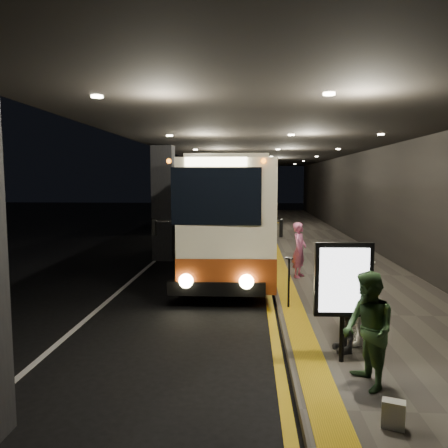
{
  "coord_description": "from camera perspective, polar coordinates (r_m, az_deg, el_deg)",
  "views": [
    {
      "loc": [
        1.85,
        -12.69,
        3.12
      ],
      "look_at": [
        1.01,
        1.15,
        1.7
      ],
      "focal_mm": 35.0,
      "sensor_mm": 36.0,
      "label": 1
    }
  ],
  "objects": [
    {
      "name": "support_columns",
      "position": [
        17.04,
        -7.89,
        2.7
      ],
      "size": [
        0.8,
        24.8,
        4.4
      ],
      "color": "black",
      "rests_on": "ground"
    },
    {
      "name": "sidewalk",
      "position": [
        18.18,
        12.62,
        -3.93
      ],
      "size": [
        4.5,
        50.0,
        0.15
      ],
      "primitive_type": "cube",
      "color": "#514C44",
      "rests_on": "ground"
    },
    {
      "name": "ground",
      "position": [
        13.19,
        -4.74,
        -7.85
      ],
      "size": [
        90.0,
        90.0,
        0.0
      ],
      "primitive_type": "plane",
      "color": "black"
    },
    {
      "name": "coach_second",
      "position": [
        32.34,
        1.7,
        3.61
      ],
      "size": [
        3.2,
        12.4,
        3.86
      ],
      "rotation": [
        0.0,
        0.0,
        -0.05
      ],
      "color": "beige",
      "rests_on": "ground"
    },
    {
      "name": "tactile_strip",
      "position": [
        17.96,
        6.62,
        -3.69
      ],
      "size": [
        0.5,
        50.0,
        0.01
      ],
      "primitive_type": "cube",
      "color": "gold",
      "rests_on": "sidewalk"
    },
    {
      "name": "canopy",
      "position": [
        17.76,
        5.64,
        10.6
      ],
      "size": [
        9.0,
        50.0,
        0.4
      ],
      "primitive_type": "cube",
      "color": "black",
      "rests_on": "support_columns"
    },
    {
      "name": "kerb_stripe_yellow",
      "position": [
        17.96,
        5.02,
        -4.16
      ],
      "size": [
        0.18,
        50.0,
        0.01
      ],
      "primitive_type": "cube",
      "color": "gold",
      "rests_on": "ground"
    },
    {
      "name": "bag_polka",
      "position": [
        8.64,
        17.6,
        -13.18
      ],
      "size": [
        0.34,
        0.23,
        0.38
      ],
      "primitive_type": "cube",
      "rotation": [
        0.0,
        0.0,
        0.34
      ],
      "color": "black",
      "rests_on": "sidewalk"
    },
    {
      "name": "bag_plain",
      "position": [
        6.05,
        21.25,
        -22.15
      ],
      "size": [
        0.3,
        0.24,
        0.33
      ],
      "primitive_type": "cube",
      "rotation": [
        0.0,
        0.0,
        -0.34
      ],
      "color": "silver",
      "rests_on": "sidewalk"
    },
    {
      "name": "terminal_wall",
      "position": [
        18.42,
        19.78,
        5.13
      ],
      "size": [
        0.1,
        50.0,
        6.0
      ],
      "primitive_type": "cube",
      "color": "black",
      "rests_on": "ground"
    },
    {
      "name": "passenger_waiting_green",
      "position": [
        6.69,
        18.32,
        -13.03
      ],
      "size": [
        0.65,
        0.9,
        1.68
      ],
      "primitive_type": "imported",
      "rotation": [
        0.0,
        0.0,
        -1.38
      ],
      "color": "#3A6136",
      "rests_on": "sidewalk"
    },
    {
      "name": "passenger_boarding",
      "position": [
        13.48,
        9.81,
        -3.34
      ],
      "size": [
        0.62,
        0.72,
        1.67
      ],
      "primitive_type": "imported",
      "rotation": [
        0.0,
        0.0,
        1.14
      ],
      "color": "#CE6094",
      "rests_on": "sidewalk"
    },
    {
      "name": "passenger_waiting_grey",
      "position": [
        7.94,
        15.63,
        -10.35
      ],
      "size": [
        0.6,
        0.98,
        1.57
      ],
      "primitive_type": "imported",
      "rotation": [
        0.0,
        0.0,
        -1.43
      ],
      "color": "#424145",
      "rests_on": "sidewalk"
    },
    {
      "name": "coach_main",
      "position": [
        15.94,
        0.58,
        0.91
      ],
      "size": [
        2.87,
        11.76,
        3.64
      ],
      "rotation": [
        0.0,
        0.0,
        0.04
      ],
      "color": "beige",
      "rests_on": "ground"
    },
    {
      "name": "info_sign",
      "position": [
        7.33,
        15.33,
        -7.29
      ],
      "size": [
        0.93,
        0.15,
        1.97
      ],
      "rotation": [
        0.0,
        0.0,
        0.03
      ],
      "color": "black",
      "rests_on": "sidewalk"
    },
    {
      "name": "lane_line_white",
      "position": [
        18.32,
        -8.1,
        -4.0
      ],
      "size": [
        0.12,
        50.0,
        0.01
      ],
      "primitive_type": "cube",
      "color": "silver",
      "rests_on": "ground"
    },
    {
      "name": "passenger_waiting_white",
      "position": [
        8.27,
        16.79,
        -9.11
      ],
      "size": [
        0.67,
        1.19,
        1.74
      ],
      "primitive_type": "imported",
      "rotation": [
        0.0,
        0.0,
        -1.7
      ],
      "color": "white",
      "rests_on": "sidewalk"
    },
    {
      "name": "stanchion_post",
      "position": [
        10.31,
        8.46,
        -7.62
      ],
      "size": [
        0.05,
        0.05,
        1.16
      ],
      "primitive_type": "cylinder",
      "color": "black",
      "rests_on": "sidewalk"
    },
    {
      "name": "coach_third",
      "position": [
        44.88,
        2.13,
        4.23
      ],
      "size": [
        3.06,
        12.36,
        3.85
      ],
      "rotation": [
        0.0,
        0.0,
        0.04
      ],
      "color": "beige",
      "rests_on": "ground"
    }
  ]
}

